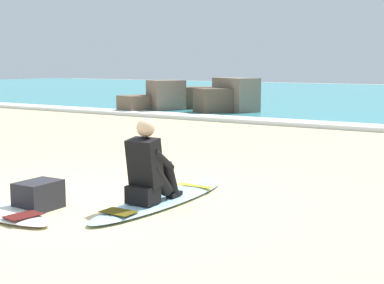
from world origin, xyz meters
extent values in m
plane|color=#CCB584|center=(0.00, 0.00, 0.00)|extent=(80.00, 80.00, 0.00)
cube|color=white|center=(0.00, 9.15, 0.06)|extent=(80.00, 0.90, 0.11)
ellipsoid|color=#9ED1E5|center=(0.74, 0.45, 0.04)|extent=(0.54, 2.52, 0.07)
cube|color=gold|center=(0.74, 1.16, 0.07)|extent=(0.48, 0.10, 0.01)
cube|color=#4C400C|center=(0.75, -0.35, 0.07)|extent=(0.37, 0.24, 0.01)
cube|color=black|center=(0.75, 0.07, 0.18)|extent=(0.33, 0.27, 0.20)
cylinder|color=black|center=(0.64, 0.25, 0.33)|extent=(0.17, 0.41, 0.43)
cylinder|color=black|center=(0.62, 0.46, 0.30)|extent=(0.13, 0.26, 0.42)
cube|color=black|center=(0.61, 0.53, 0.10)|extent=(0.11, 0.22, 0.05)
cylinder|color=black|center=(0.84, 0.26, 0.33)|extent=(0.17, 0.41, 0.43)
cylinder|color=black|center=(0.85, 0.47, 0.30)|extent=(0.13, 0.26, 0.42)
cube|color=black|center=(0.85, 0.54, 0.10)|extent=(0.11, 0.22, 0.05)
cube|color=black|center=(0.75, 0.11, 0.53)|extent=(0.35, 0.31, 0.57)
sphere|color=beige|center=(0.74, 0.14, 0.92)|extent=(0.21, 0.21, 0.21)
cylinder|color=black|center=(0.60, 0.26, 0.55)|extent=(0.11, 0.40, 0.31)
cylinder|color=black|center=(0.88, 0.27, 0.55)|extent=(0.11, 0.40, 0.31)
cube|color=#4A1311|center=(0.02, -0.99, 0.07)|extent=(0.28, 0.39, 0.01)
cube|color=#756656|center=(-4.10, 11.13, 0.58)|extent=(1.73, 1.41, 1.16)
cube|color=brown|center=(-5.82, 11.61, 0.41)|extent=(1.50, 1.49, 0.82)
cube|color=brown|center=(-7.06, 9.84, 0.29)|extent=(1.17, 1.36, 0.58)
cube|color=#756656|center=(-6.34, 10.41, 0.53)|extent=(1.30, 1.36, 1.07)
cube|color=brown|center=(-4.47, 10.51, 0.42)|extent=(1.46, 1.52, 0.85)
cube|color=#232328|center=(-0.24, -0.55, 0.16)|extent=(0.38, 0.49, 0.32)
camera|label=1|loc=(4.53, -4.75, 1.62)|focal=52.64mm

